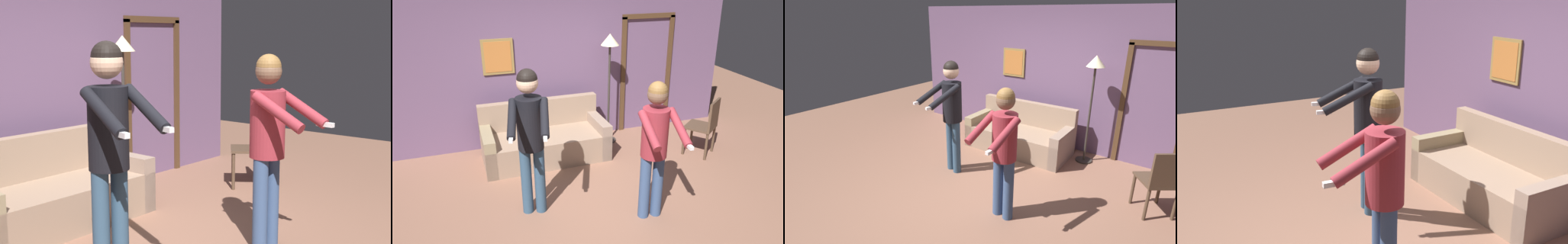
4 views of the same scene
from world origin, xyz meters
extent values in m
cube|color=#674C6D|center=(0.00, 2.28, 1.30)|extent=(6.40, 0.06, 2.60)
cube|color=#4C331E|center=(1.28, 2.23, 1.02)|extent=(0.08, 0.04, 2.04)
cube|color=#4C331E|center=(2.18, 2.23, 1.02)|extent=(0.08, 0.04, 2.04)
cube|color=#4C331E|center=(1.73, 2.23, 2.04)|extent=(0.98, 0.04, 0.08)
cube|color=gray|center=(-0.29, 1.57, 0.21)|extent=(1.91, 0.87, 0.42)
cube|color=gray|center=(-0.30, 1.93, 0.65)|extent=(1.90, 0.16, 0.45)
cube|color=gray|center=(0.58, 1.59, 0.29)|extent=(0.17, 0.85, 0.58)
cylinder|color=#332D28|center=(0.88, 1.87, 0.01)|extent=(0.28, 0.28, 0.02)
cylinder|color=#332D28|center=(0.88, 1.87, 0.84)|extent=(0.04, 0.04, 1.64)
cone|color=#F9EAB7|center=(0.88, 1.87, 1.75)|extent=(0.29, 0.29, 0.18)
cylinder|color=#2F4C67|center=(-0.82, 0.27, 0.43)|extent=(0.13, 0.13, 0.87)
cylinder|color=#2F4C67|center=(-0.67, 0.24, 0.43)|extent=(0.13, 0.13, 0.87)
cylinder|color=black|center=(-0.75, 0.26, 1.18)|extent=(0.30, 0.30, 0.62)
sphere|color=#D8AD8E|center=(-0.75, 0.26, 1.65)|extent=(0.24, 0.24, 0.24)
sphere|color=black|center=(-0.75, 0.26, 1.70)|extent=(0.23, 0.23, 0.23)
cylinder|color=black|center=(-0.96, 0.05, 1.34)|extent=(0.20, 0.54, 0.31)
cube|color=white|center=(-1.02, -0.19, 1.22)|extent=(0.07, 0.16, 0.04)
cylinder|color=black|center=(-0.63, -0.02, 1.34)|extent=(0.20, 0.54, 0.31)
cube|color=white|center=(-0.68, -0.26, 1.22)|extent=(0.07, 0.16, 0.04)
cylinder|color=#354D76|center=(0.48, -0.27, 0.41)|extent=(0.13, 0.13, 0.81)
cylinder|color=#354D76|center=(0.64, -0.29, 0.41)|extent=(0.13, 0.13, 0.81)
cylinder|color=maroon|center=(0.56, -0.28, 1.10)|extent=(0.30, 0.30, 0.57)
sphere|color=brown|center=(0.56, -0.28, 1.55)|extent=(0.22, 0.22, 0.22)
sphere|color=brown|center=(0.56, -0.28, 1.59)|extent=(0.21, 0.21, 0.21)
cylinder|color=maroon|center=(0.37, -0.49, 1.24)|extent=(0.13, 0.50, 0.31)
cylinder|color=maroon|center=(0.71, -0.52, 1.24)|extent=(0.13, 0.50, 0.31)
cube|color=white|center=(0.69, -0.75, 1.13)|extent=(0.05, 0.15, 0.04)
cylinder|color=#4C3828|center=(2.11, 1.21, 0.23)|extent=(0.04, 0.04, 0.45)
cylinder|color=#4C3828|center=(1.83, 1.00, 0.23)|extent=(0.04, 0.04, 0.45)
cylinder|color=#4C3828|center=(2.33, 0.92, 0.23)|extent=(0.04, 0.04, 0.45)
cylinder|color=#4C3828|center=(2.04, 0.71, 0.23)|extent=(0.04, 0.04, 0.45)
cube|color=#4C3828|center=(2.08, 0.96, 0.47)|extent=(0.59, 0.59, 0.03)
cube|color=#4C3828|center=(2.19, 0.81, 0.70)|extent=(0.36, 0.28, 0.45)
camera|label=1|loc=(-3.32, -2.75, 1.85)|focal=50.00mm
camera|label=2|loc=(-1.42, -3.70, 2.83)|focal=35.00mm
camera|label=3|loc=(2.30, -3.10, 2.49)|focal=28.00mm
camera|label=4|loc=(3.15, -1.76, 2.36)|focal=40.00mm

